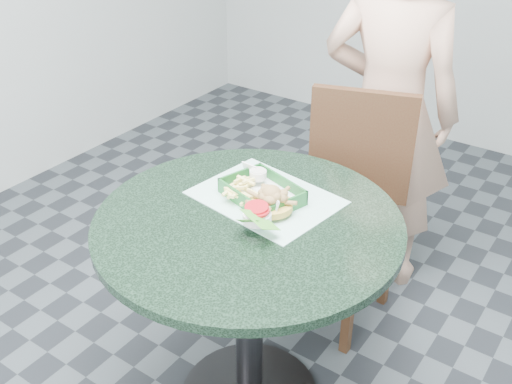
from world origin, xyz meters
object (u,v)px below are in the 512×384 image
Objects in this scene: diner_person at (389,105)px; sauce_ramekin at (252,181)px; dining_chair at (346,193)px; crab_sandwich at (279,202)px; food_basket at (262,200)px; cafe_table at (249,270)px.

sauce_ramekin is at bearing 72.56° from diner_person.
dining_chair is 7.23× the size of crab_sandwich.
crab_sandwich is (0.08, -0.03, 0.03)m from food_basket.
food_basket is (-0.05, -0.84, -0.04)m from diner_person.
cafe_table is 17.02× the size of sauce_ramekin.
dining_chair reaches higher than crab_sandwich.
food_basket is at bearing 77.25° from diner_person.
dining_chair is 0.59m from food_basket.
crab_sandwich reaches higher than food_basket.
cafe_table is 0.24m from crab_sandwich.
cafe_table is at bearing -108.20° from dining_chair.
dining_chair is 0.58m from sauce_ramekin.
cafe_table is 0.57× the size of diner_person.
dining_chair is at bearing 95.17° from crab_sandwich.
dining_chair reaches higher than food_basket.
dining_chair is 0.40m from diner_person.
crab_sandwich reaches higher than sauce_ramekin.
diner_person reaches higher than crab_sandwich.
dining_chair is (-0.00, 0.66, -0.05)m from cafe_table.
food_basket is 0.08m from sauce_ramekin.
dining_chair reaches higher than cafe_table.
crab_sandwich is 0.16m from sauce_ramekin.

